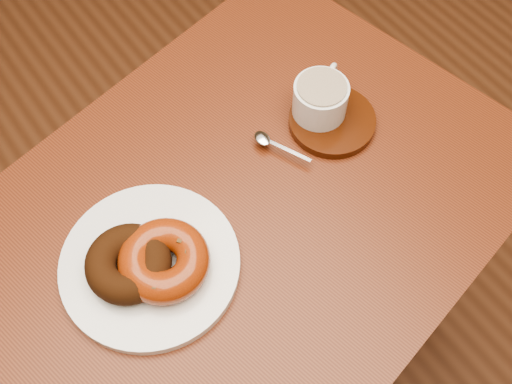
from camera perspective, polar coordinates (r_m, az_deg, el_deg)
ground at (r=1.63m, az=-9.13°, el=-13.32°), size 6.00×6.00×0.00m
cafe_table at (r=1.01m, az=-0.92°, el=-4.57°), size 0.91×0.75×0.75m
donut_plate at (r=0.87m, az=-9.40°, el=-6.38°), size 0.31×0.31×0.01m
donut_cinnamon at (r=0.84m, az=-11.28°, el=-6.26°), size 0.13×0.13×0.04m
donut_caramel at (r=0.83m, az=-8.17°, el=-6.06°), size 0.14×0.14×0.04m
saucer at (r=0.98m, az=6.77°, el=6.30°), size 0.18×0.18×0.01m
coffee_cup at (r=0.96m, az=5.77°, el=8.33°), size 0.10×0.08×0.06m
teaspoon at (r=0.94m, az=1.04°, el=4.58°), size 0.05×0.09×0.01m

